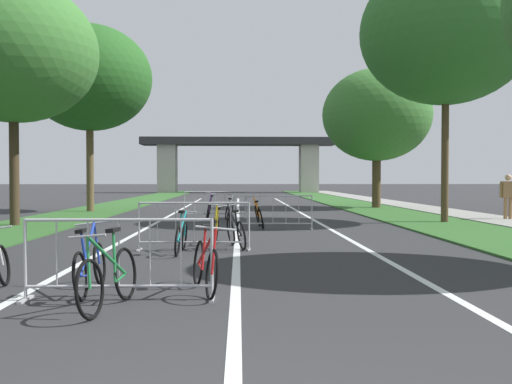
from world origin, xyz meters
TOP-DOWN VIEW (x-y plane):
  - grass_verge_left at (-6.77, 28.92)m, footprint 3.18×70.69m
  - grass_verge_right at (6.77, 28.92)m, footprint 3.18×70.69m
  - sidewalk_path_right at (9.44, 28.92)m, footprint 2.16×70.69m
  - lane_stripe_center at (0.00, 20.45)m, footprint 0.14×40.89m
  - lane_stripe_right_lane at (2.85, 20.45)m, footprint 0.14×40.89m
  - lane_stripe_left_lane at (-2.85, 20.45)m, footprint 0.14×40.89m
  - overpass_bridge at (0.00, 58.42)m, footprint 20.77×3.40m
  - tree_left_cypress_far at (-7.21, 15.90)m, footprint 5.37×5.37m
  - tree_left_oak_near at (-6.79, 23.60)m, footprint 5.68×5.68m
  - tree_right_oak_mid at (7.20, 16.82)m, footprint 5.90×5.90m
  - tree_right_pine_far at (7.19, 26.50)m, footprint 5.62×5.62m
  - crowd_barrier_nearest at (-1.49, 4.70)m, footprint 2.43×0.45m
  - crowd_barrier_second at (-0.92, 9.66)m, footprint 2.44×0.47m
  - crowd_barrier_third at (1.09, 14.62)m, footprint 2.45×0.58m
  - crowd_barrier_fourth at (-0.89, 19.57)m, footprint 2.45×0.53m
  - bicycle_red_0 at (-0.42, 5.15)m, footprint 0.69×1.65m
  - bicycle_blue_1 at (-1.98, 5.17)m, footprint 0.54×1.68m
  - bicycle_purple_2 at (-1.10, 18.99)m, footprint 0.49×1.69m
  - bicycle_white_3 at (-0.31, 19.06)m, footprint 0.57×1.70m
  - bicycle_black_4 at (-0.03, 10.09)m, footprint 0.72×1.61m
  - bicycle_orange_5 at (0.67, 15.11)m, footprint 0.58×1.69m
  - bicycle_teal_6 at (-1.15, 9.15)m, footprint 0.49×1.61m
  - bicycle_green_7 at (-1.50, 4.21)m, footprint 0.56×1.68m
  - bicycle_yellow_9 at (-0.48, 10.25)m, footprint 0.44×1.74m
  - pedestrian_waiting at (9.88, 17.74)m, footprint 0.62×0.29m

SIDE VIEW (x-z plane):
  - lane_stripe_center at x=0.00m, z-range 0.00..0.01m
  - lane_stripe_right_lane at x=2.85m, z-range 0.00..0.01m
  - lane_stripe_left_lane at x=-2.85m, z-range 0.00..0.01m
  - grass_verge_left at x=-6.77m, z-range 0.00..0.05m
  - grass_verge_right at x=6.77m, z-range 0.00..0.05m
  - sidewalk_path_right at x=9.44m, z-range 0.00..0.08m
  - bicycle_white_3 at x=-0.31m, z-range -0.13..0.83m
  - bicycle_teal_6 at x=-1.15m, z-range -0.10..0.82m
  - bicycle_blue_1 at x=-1.98m, z-range -0.11..0.84m
  - bicycle_black_4 at x=-0.03m, z-range -0.13..0.86m
  - bicycle_yellow_9 at x=-0.48m, z-range -0.13..0.88m
  - bicycle_purple_2 at x=-1.10m, z-range -0.14..0.89m
  - bicycle_red_0 at x=-0.42m, z-range -0.10..0.86m
  - bicycle_green_7 at x=-1.50m, z-range -0.10..0.86m
  - bicycle_orange_5 at x=0.67m, z-range -0.14..0.91m
  - crowd_barrier_nearest at x=-1.49m, z-range 0.00..1.05m
  - crowd_barrier_second at x=-0.92m, z-range 0.00..1.05m
  - crowd_barrier_third at x=1.09m, z-range 0.00..1.05m
  - crowd_barrier_fourth at x=-0.89m, z-range 0.00..1.05m
  - pedestrian_waiting at x=9.88m, z-range 0.19..1.90m
  - overpass_bridge at x=0.00m, z-range 1.21..7.14m
  - tree_right_pine_far at x=7.19m, z-range 1.22..8.45m
  - tree_left_cypress_far at x=-7.21m, z-range 1.67..9.59m
  - tree_left_oak_near at x=-6.79m, z-range 1.86..10.43m
  - tree_right_oak_mid at x=7.20m, z-range 2.05..11.17m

